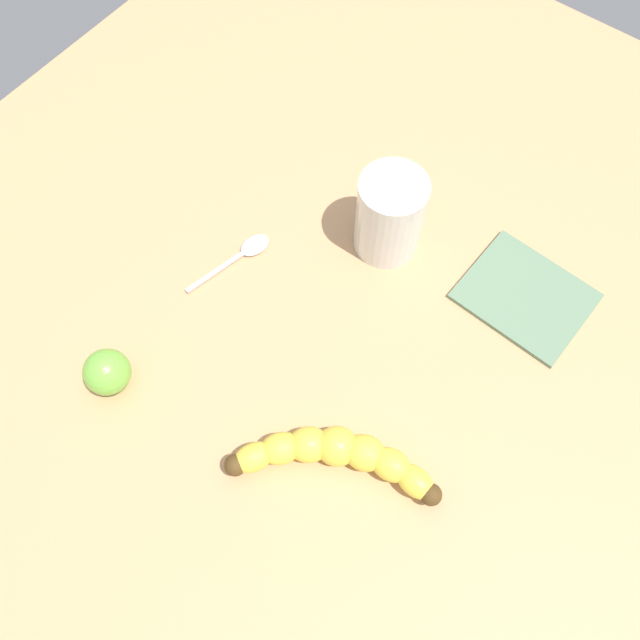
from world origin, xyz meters
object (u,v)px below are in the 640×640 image
Objects in this scene: smoothie_glass at (390,216)px; lime_fruit at (107,372)px; teaspoon at (250,248)px; banana at (336,456)px.

lime_fruit is at bearing 67.49° from smoothie_glass.
teaspoon is at bearing 41.42° from smoothie_glass.
smoothie_glass is at bearing -94.81° from banana.
banana is at bearing 113.78° from smoothie_glass.
teaspoon is (-1.21, -20.70, -2.00)cm from lime_fruit.
banana is 24.40cm from lime_fruit.
banana is 1.66× the size of teaspoon.
smoothie_glass is 2.18× the size of lime_fruit.
banana is 1.79× the size of smoothie_glass.
smoothie_glass reaches higher than teaspoon.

